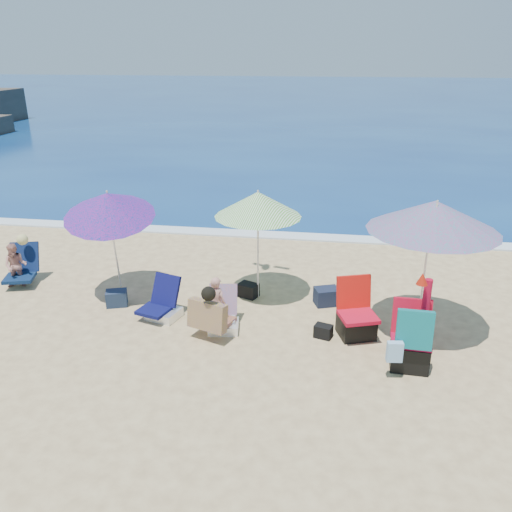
# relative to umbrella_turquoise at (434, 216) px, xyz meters

# --- Properties ---
(ground) EXTENTS (120.00, 120.00, 0.00)m
(ground) POSITION_rel_umbrella_turquoise_xyz_m (-2.32, -0.85, -1.94)
(ground) COLOR #D8BC84
(ground) RESTS_ON ground
(sea) EXTENTS (120.00, 80.00, 0.12)m
(sea) POSITION_rel_umbrella_turquoise_xyz_m (-2.32, 44.15, -1.99)
(sea) COLOR navy
(sea) RESTS_ON ground
(foam) EXTENTS (120.00, 0.50, 0.04)m
(foam) POSITION_rel_umbrella_turquoise_xyz_m (-2.32, 4.25, -1.92)
(foam) COLOR white
(foam) RESTS_ON ground
(umbrella_turquoise) EXTENTS (2.40, 2.40, 2.20)m
(umbrella_turquoise) POSITION_rel_umbrella_turquoise_xyz_m (0.00, 0.00, 0.00)
(umbrella_turquoise) COLOR white
(umbrella_turquoise) RESTS_ON ground
(umbrella_striped) EXTENTS (1.82, 1.82, 1.99)m
(umbrella_striped) POSITION_rel_umbrella_turquoise_xyz_m (-2.70, 0.91, -0.20)
(umbrella_striped) COLOR white
(umbrella_striped) RESTS_ON ground
(umbrella_blue) EXTENTS (1.90, 1.94, 2.11)m
(umbrella_blue) POSITION_rel_umbrella_turquoise_xyz_m (-5.20, 0.51, -0.21)
(umbrella_blue) COLOR silver
(umbrella_blue) RESTS_ON ground
(furled_umbrella) EXTENTS (0.27, 0.28, 1.45)m
(furled_umbrella) POSITION_rel_umbrella_turquoise_xyz_m (-0.15, -0.90, -1.14)
(furled_umbrella) COLOR #AA0C29
(furled_umbrella) RESTS_ON ground
(chair_navy) EXTENTS (0.73, 0.75, 0.68)m
(chair_navy) POSITION_rel_umbrella_turquoise_xyz_m (-4.16, -0.08, -1.76)
(chair_navy) COLOR #0B0F43
(chair_navy) RESTS_ON ground
(chair_rainbow) EXTENTS (0.57, 0.70, 0.65)m
(chair_rainbow) POSITION_rel_umbrella_turquoise_xyz_m (-3.09, -0.28, -1.77)
(chair_rainbow) COLOR #DF644E
(chair_rainbow) RESTS_ON ground
(camp_chair_left) EXTENTS (0.69, 0.75, 0.95)m
(camp_chair_left) POSITION_rel_umbrella_turquoise_xyz_m (-1.00, -0.22, -1.65)
(camp_chair_left) COLOR red
(camp_chair_left) RESTS_ON ground
(camp_chair_right) EXTENTS (0.64, 0.73, 0.98)m
(camp_chair_right) POSITION_rel_umbrella_turquoise_xyz_m (-0.29, -0.99, -1.58)
(camp_chair_right) COLOR maroon
(camp_chair_right) RESTS_ON ground
(person_center) EXTENTS (0.71, 0.79, 0.92)m
(person_center) POSITION_rel_umbrella_turquoise_xyz_m (-3.20, -0.50, -1.49)
(person_center) COLOR tan
(person_center) RESTS_ON ground
(person_left) EXTENTS (0.66, 0.85, 0.95)m
(person_left) POSITION_rel_umbrella_turquoise_xyz_m (-7.22, 0.72, -1.50)
(person_left) COLOR tan
(person_left) RESTS_ON ground
(bag_navy_a) EXTENTS (0.42, 0.35, 0.27)m
(bag_navy_a) POSITION_rel_umbrella_turquoise_xyz_m (-5.09, 0.21, -1.80)
(bag_navy_a) COLOR #1C293E
(bag_navy_a) RESTS_ON ground
(bag_black_a) EXTENTS (0.41, 0.36, 0.25)m
(bag_black_a) POSITION_rel_umbrella_turquoise_xyz_m (-2.88, 0.90, -1.81)
(bag_black_a) COLOR black
(bag_black_a) RESTS_ON ground
(bag_tan) EXTENTS (0.26, 0.20, 0.21)m
(bag_tan) POSITION_rel_umbrella_turquoise_xyz_m (-1.05, 0.37, -1.83)
(bag_tan) COLOR tan
(bag_tan) RESTS_ON ground
(bag_navy_b) EXTENTS (0.48, 0.42, 0.30)m
(bag_navy_b) POSITION_rel_umbrella_turquoise_xyz_m (-1.47, 0.81, -1.79)
(bag_navy_b) COLOR #161E32
(bag_navy_b) RESTS_ON ground
(bag_black_b) EXTENTS (0.31, 0.26, 0.20)m
(bag_black_b) POSITION_rel_umbrella_turquoise_xyz_m (-1.49, -0.34, -1.83)
(bag_black_b) COLOR black
(bag_black_b) RESTS_ON ground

